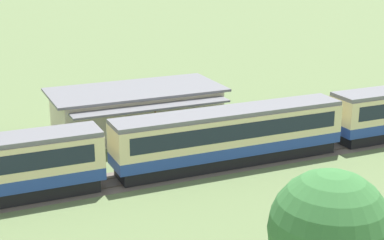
% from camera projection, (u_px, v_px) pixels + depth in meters
% --- Properties ---
extents(ground_plane, '(600.00, 600.00, 0.00)m').
position_uv_depth(ground_plane, '(171.00, 173.00, 40.74)').
color(ground_plane, '#607547').
extents(passenger_train, '(72.15, 2.93, 4.06)m').
position_uv_depth(passenger_train, '(110.00, 151.00, 38.51)').
color(passenger_train, '#234293').
rests_on(passenger_train, ground_plane).
extents(railway_track, '(112.47, 3.60, 0.04)m').
position_uv_depth(railway_track, '(89.00, 186.00, 38.56)').
color(railway_track, '#665B51').
rests_on(railway_track, ground_plane).
extents(station_building, '(14.26, 8.12, 3.78)m').
position_uv_depth(station_building, '(137.00, 110.00, 48.99)').
color(station_building, beige).
rests_on(station_building, ground_plane).
extents(yard_tree_2, '(4.86, 4.86, 7.09)m').
position_uv_depth(yard_tree_2, '(330.00, 230.00, 22.90)').
color(yard_tree_2, '#4C3823').
rests_on(yard_tree_2, ground_plane).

